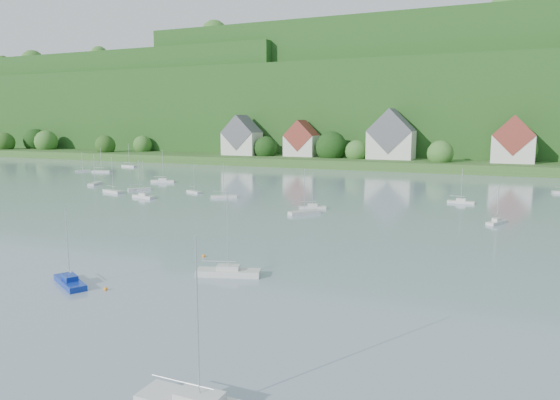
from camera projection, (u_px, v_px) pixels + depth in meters
name	position (u px, v px, depth m)	size (l,w,h in m)	color
far_shore_strip	(384.00, 160.00, 199.38)	(600.00, 60.00, 3.00)	#305821
forested_ridge	(415.00, 108.00, 258.23)	(620.00, 181.22, 69.89)	#1B4416
village_building_0	(242.00, 139.00, 207.96)	(14.00, 10.40, 16.00)	silver
village_building_1	(301.00, 141.00, 200.08)	(12.00, 9.36, 14.00)	silver
village_building_2	(391.00, 139.00, 185.21)	(16.00, 11.44, 18.00)	silver
village_building_3	(513.00, 143.00, 167.82)	(13.00, 10.40, 15.50)	silver
near_sailboat_1	(70.00, 281.00, 51.71)	(5.94, 4.31, 7.94)	navy
near_sailboat_3	(228.00, 272.00, 54.87)	(7.06, 3.92, 9.18)	silver
mooring_buoy_2	(106.00, 290.00, 50.25)	(0.40, 0.40, 0.40)	orange
mooring_buoy_3	(204.00, 257.00, 62.62)	(0.42, 0.42, 0.42)	orange
far_sailboat_cluster	(313.00, 189.00, 122.12)	(196.68, 69.40, 8.71)	silver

